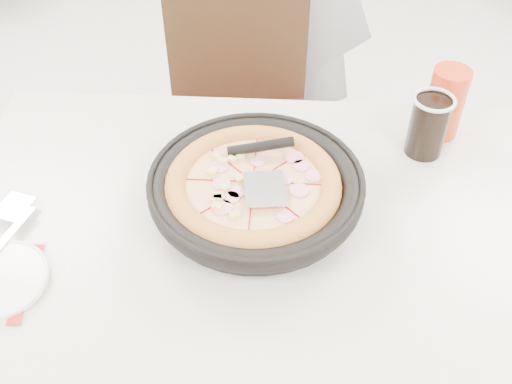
# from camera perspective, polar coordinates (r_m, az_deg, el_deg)

# --- Properties ---
(main_table) EXTENTS (1.24, 0.87, 0.75)m
(main_table) POSITION_cam_1_polar(r_m,az_deg,el_deg) (1.45, -0.58, -12.80)
(main_table) COLOR silver
(main_table) RESTS_ON floor
(chair_far) EXTENTS (0.48, 0.48, 0.95)m
(chair_far) POSITION_cam_1_polar(r_m,az_deg,el_deg) (1.79, -1.13, 5.42)
(chair_far) COLOR black
(chair_far) RESTS_ON floor
(trivet) EXTENTS (0.13, 0.13, 0.04)m
(trivet) POSITION_cam_1_polar(r_m,az_deg,el_deg) (1.15, 2.29, -1.60)
(trivet) COLOR black
(trivet) RESTS_ON main_table
(pizza_pan) EXTENTS (0.41, 0.41, 0.01)m
(pizza_pan) POSITION_cam_1_polar(r_m,az_deg,el_deg) (1.14, -0.00, -0.29)
(pizza_pan) COLOR black
(pizza_pan) RESTS_ON trivet
(pizza) EXTENTS (0.35, 0.35, 0.02)m
(pizza) POSITION_cam_1_polar(r_m,az_deg,el_deg) (1.13, -0.27, 0.16)
(pizza) COLOR #C7813C
(pizza) RESTS_ON pizza_pan
(pizza_server) EXTENTS (0.08, 0.10, 0.00)m
(pizza_server) POSITION_cam_1_polar(r_m,az_deg,el_deg) (1.08, 0.84, 0.34)
(pizza_server) COLOR silver
(pizza_server) RESTS_ON pizza
(fork) EXTENTS (0.06, 0.16, 0.00)m
(fork) POSITION_cam_1_polar(r_m,az_deg,el_deg) (1.19, -22.59, -3.95)
(fork) COLOR silver
(fork) RESTS_ON side_plate
(cola_glass) EXTENTS (0.08, 0.08, 0.13)m
(cola_glass) POSITION_cam_1_polar(r_m,az_deg,el_deg) (1.32, 16.04, 5.95)
(cola_glass) COLOR black
(cola_glass) RESTS_ON main_table
(red_cup) EXTENTS (0.09, 0.09, 0.16)m
(red_cup) POSITION_cam_1_polar(r_m,az_deg,el_deg) (1.37, 17.58, 8.11)
(red_cup) COLOR red
(red_cup) RESTS_ON main_table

